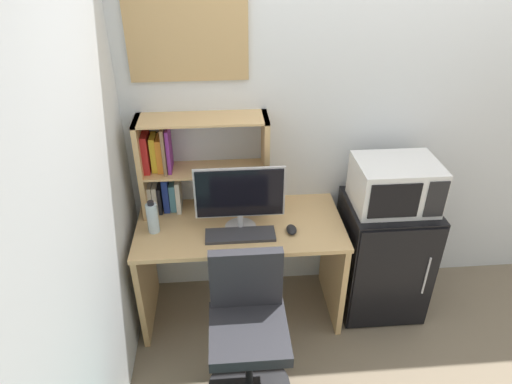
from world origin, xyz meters
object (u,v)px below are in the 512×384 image
computer_mouse (292,230)px  mini_fridge (382,256)px  hutch_bookshelf (185,165)px  microwave (395,184)px  water_bottle (153,218)px  wall_corkboard (187,36)px  keyboard (240,235)px  desk_chair (248,336)px  monitor (240,196)px

computer_mouse → mini_fridge: size_ratio=0.12×
hutch_bookshelf → computer_mouse: size_ratio=7.94×
computer_mouse → microwave: (0.67, 0.13, 0.22)m
microwave → computer_mouse: bearing=-169.0°
hutch_bookshelf → mini_fridge: 1.48m
water_bottle → wall_corkboard: (0.27, 0.35, 0.99)m
mini_fridge → microwave: bearing=89.8°
microwave → keyboard: bearing=-171.4°
desk_chair → wall_corkboard: size_ratio=1.31×
hutch_bookshelf → desk_chair: (0.34, -0.82, -0.67)m
hutch_bookshelf → water_bottle: hutch_bookshelf is taller
mini_fridge → desk_chair: 1.15m
keyboard → wall_corkboard: bearing=120.3°
monitor → desk_chair: bearing=-89.1°
keyboard → wall_corkboard: (-0.26, 0.44, 1.08)m
microwave → desk_chair: microwave is taller
computer_mouse → mini_fridge: (0.67, 0.13, -0.35)m
hutch_bookshelf → computer_mouse: hutch_bookshelf is taller
mini_fridge → desk_chair: (-0.97, -0.62, -0.01)m
monitor → water_bottle: 0.55m
monitor → desk_chair: 0.81m
hutch_bookshelf → desk_chair: bearing=-67.3°
monitor → mini_fridge: bearing=3.5°
hutch_bookshelf → desk_chair: hutch_bookshelf is taller
keyboard → mini_fridge: bearing=8.4°
water_bottle → mini_fridge: 1.58m
desk_chair → computer_mouse: bearing=58.4°
computer_mouse → microwave: bearing=11.0°
water_bottle → mini_fridge: size_ratio=0.26×
monitor → microwave: 0.98m
desk_chair → keyboard: bearing=91.7°
hutch_bookshelf → wall_corkboard: size_ratio=1.17×
computer_mouse → desk_chair: bearing=-121.6°
hutch_bookshelf → keyboard: (0.33, -0.34, -0.32)m
water_bottle → monitor: bearing=-1.3°
water_bottle → desk_chair: 0.91m
keyboard → wall_corkboard: size_ratio=0.62×
wall_corkboard → computer_mouse: bearing=-36.3°
mini_fridge → wall_corkboard: size_ratio=1.21×
hutch_bookshelf → computer_mouse: bearing=-26.8°
desk_chair → wall_corkboard: wall_corkboard is taller
hutch_bookshelf → monitor: size_ratio=1.48×
desk_chair → mini_fridge: bearing=32.6°
mini_fridge → wall_corkboard: bearing=166.5°
hutch_bookshelf → microwave: (1.31, -0.20, -0.09)m
mini_fridge → computer_mouse: bearing=-169.2°
monitor → microwave: monitor is taller
wall_corkboard → monitor: bearing=-53.5°
keyboard → mini_fridge: 1.05m
hutch_bookshelf → microwave: bearing=-8.5°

